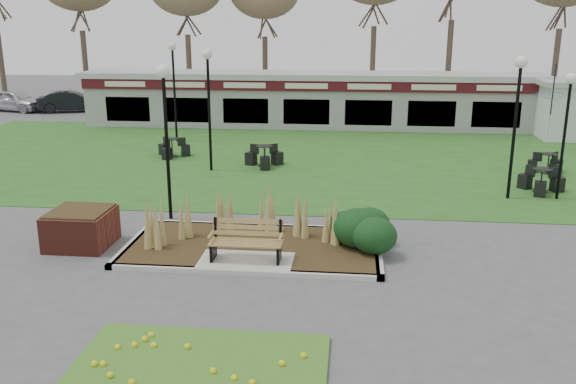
# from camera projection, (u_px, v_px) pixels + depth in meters

# --- Properties ---
(ground) EXTENTS (100.00, 100.00, 0.00)m
(ground) POSITION_uv_depth(u_px,v_px,m) (245.00, 267.00, 14.19)
(ground) COLOR #515154
(ground) RESTS_ON ground
(lawn) EXTENTS (34.00, 16.00, 0.02)m
(lawn) POSITION_uv_depth(u_px,v_px,m) (294.00, 157.00, 25.68)
(lawn) COLOR #28571B
(lawn) RESTS_ON ground
(flower_bed) EXTENTS (4.20, 3.00, 0.16)m
(flower_bed) POSITION_uv_depth(u_px,v_px,m) (196.00, 374.00, 9.77)
(flower_bed) COLOR #427321
(flower_bed) RESTS_ON ground
(planting_bed) EXTENTS (6.75, 3.40, 1.27)m
(planting_bed) POSITION_uv_depth(u_px,v_px,m) (304.00, 235.00, 15.26)
(planting_bed) COLOR black
(planting_bed) RESTS_ON ground
(park_bench) EXTENTS (1.70, 0.66, 0.93)m
(park_bench) POSITION_uv_depth(u_px,v_px,m) (247.00, 240.00, 14.27)
(park_bench) COLOR #9E8547
(park_bench) RESTS_ON ground
(brick_planter) EXTENTS (1.50, 1.50, 0.95)m
(brick_planter) POSITION_uv_depth(u_px,v_px,m) (81.00, 228.00, 15.47)
(brick_planter) COLOR maroon
(brick_planter) RESTS_ON ground
(food_pavilion) EXTENTS (24.60, 3.40, 2.90)m
(food_pavilion) POSITION_uv_depth(u_px,v_px,m) (308.00, 99.00, 32.91)
(food_pavilion) COLOR gray
(food_pavilion) RESTS_ON ground
(lamp_post_near_right) EXTENTS (0.36, 0.36, 4.40)m
(lamp_post_near_right) POSITION_uv_depth(u_px,v_px,m) (165.00, 108.00, 16.87)
(lamp_post_near_right) COLOR black
(lamp_post_near_right) RESTS_ON ground
(lamp_post_mid_left) EXTENTS (0.38, 0.38, 4.57)m
(lamp_post_mid_left) POSITION_uv_depth(u_px,v_px,m) (208.00, 83.00, 22.51)
(lamp_post_mid_left) COLOR black
(lamp_post_mid_left) RESTS_ON ground
(lamp_post_mid_right) EXTENTS (0.33, 0.33, 4.02)m
(lamp_post_mid_right) POSITION_uv_depth(u_px,v_px,m) (568.00, 109.00, 18.86)
(lamp_post_mid_right) COLOR black
(lamp_post_mid_right) RESTS_ON ground
(lamp_post_far_right) EXTENTS (0.38, 0.38, 4.53)m
(lamp_post_far_right) POSITION_uv_depth(u_px,v_px,m) (518.00, 96.00, 18.82)
(lamp_post_far_right) COLOR black
(lamp_post_far_right) RESTS_ON ground
(lamp_post_far_left) EXTENTS (0.38, 0.38, 4.62)m
(lamp_post_far_left) POSITION_uv_depth(u_px,v_px,m) (173.00, 70.00, 28.29)
(lamp_post_far_left) COLOR black
(lamp_post_far_left) RESTS_ON ground
(bistro_set_a) EXTENTS (1.53, 1.46, 0.82)m
(bistro_set_a) POSITION_uv_depth(u_px,v_px,m) (264.00, 159.00, 23.98)
(bistro_set_a) COLOR black
(bistro_set_a) RESTS_ON ground
(bistro_set_b) EXTENTS (1.44, 1.32, 0.77)m
(bistro_set_b) POSITION_uv_depth(u_px,v_px,m) (172.00, 151.00, 25.70)
(bistro_set_b) COLOR black
(bistro_set_b) RESTS_ON ground
(bistro_set_c) EXTENTS (1.38, 1.33, 0.75)m
(bistro_set_c) POSITION_uv_depth(u_px,v_px,m) (548.00, 167.00, 22.89)
(bistro_set_c) COLOR black
(bistro_set_c) RESTS_ON ground
(bistro_set_d) EXTENTS (1.45, 1.48, 0.81)m
(bistro_set_d) POSITION_uv_depth(u_px,v_px,m) (541.00, 184.00, 20.35)
(bistro_set_d) COLOR black
(bistro_set_d) RESTS_ON ground
(patio_umbrella) EXTENTS (2.20, 2.24, 2.67)m
(patio_umbrella) POSITION_uv_depth(u_px,v_px,m) (551.00, 112.00, 26.84)
(patio_umbrella) COLOR black
(patio_umbrella) RESTS_ON ground
(car_silver) EXTENTS (4.31, 2.63, 1.37)m
(car_silver) POSITION_uv_depth(u_px,v_px,m) (15.00, 100.00, 38.73)
(car_silver) COLOR silver
(car_silver) RESTS_ON ground
(car_black) EXTENTS (4.28, 2.65, 1.33)m
(car_black) POSITION_uv_depth(u_px,v_px,m) (71.00, 101.00, 38.49)
(car_black) COLOR black
(car_black) RESTS_ON ground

